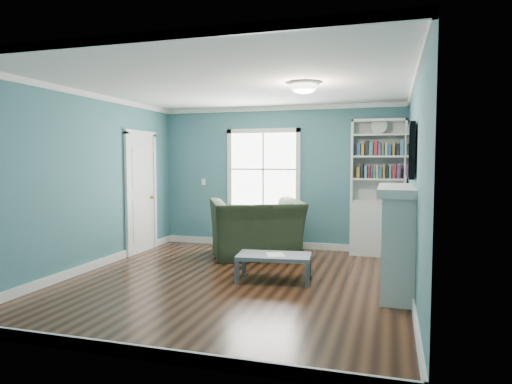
# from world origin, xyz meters

# --- Properties ---
(floor) EXTENTS (5.00, 5.00, 0.00)m
(floor) POSITION_xyz_m (0.00, 0.00, 0.00)
(floor) COLOR black
(floor) RESTS_ON ground
(room_walls) EXTENTS (5.00, 5.00, 5.00)m
(room_walls) POSITION_xyz_m (0.00, 0.00, 1.58)
(room_walls) COLOR #396D6F
(room_walls) RESTS_ON ground
(trim) EXTENTS (4.50, 5.00, 2.60)m
(trim) POSITION_xyz_m (0.00, 0.00, 1.24)
(trim) COLOR white
(trim) RESTS_ON ground
(window) EXTENTS (1.40, 0.06, 1.50)m
(window) POSITION_xyz_m (-0.30, 2.49, 1.45)
(window) COLOR white
(window) RESTS_ON room_walls
(bookshelf) EXTENTS (0.90, 0.35, 2.31)m
(bookshelf) POSITION_xyz_m (1.77, 2.30, 0.92)
(bookshelf) COLOR silver
(bookshelf) RESTS_ON ground
(fireplace) EXTENTS (0.44, 1.58, 1.30)m
(fireplace) POSITION_xyz_m (2.08, 0.20, 0.64)
(fireplace) COLOR black
(fireplace) RESTS_ON ground
(tv) EXTENTS (0.06, 1.10, 0.65)m
(tv) POSITION_xyz_m (2.20, 0.20, 1.72)
(tv) COLOR black
(tv) RESTS_ON fireplace
(door) EXTENTS (0.12, 0.98, 2.17)m
(door) POSITION_xyz_m (-2.22, 1.40, 1.07)
(door) COLOR silver
(door) RESTS_ON ground
(ceiling_fixture) EXTENTS (0.38, 0.38, 0.15)m
(ceiling_fixture) POSITION_xyz_m (0.90, 0.10, 2.55)
(ceiling_fixture) COLOR white
(ceiling_fixture) RESTS_ON room_walls
(light_switch) EXTENTS (0.08, 0.01, 0.12)m
(light_switch) POSITION_xyz_m (-1.50, 2.48, 1.20)
(light_switch) COLOR white
(light_switch) RESTS_ON room_walls
(recliner) EXTENTS (1.73, 1.50, 1.28)m
(recliner) POSITION_xyz_m (-0.18, 1.60, 0.64)
(recliner) COLOR black
(recliner) RESTS_ON ground
(coffee_table) EXTENTS (1.03, 0.64, 0.36)m
(coffee_table) POSITION_xyz_m (0.49, 0.20, 0.31)
(coffee_table) COLOR #4B525A
(coffee_table) RESTS_ON ground
(paper_sheet) EXTENTS (0.32, 0.35, 0.00)m
(paper_sheet) POSITION_xyz_m (0.52, 0.17, 0.36)
(paper_sheet) COLOR white
(paper_sheet) RESTS_ON coffee_table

